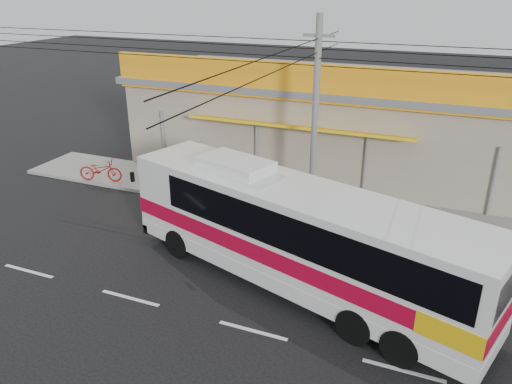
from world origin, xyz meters
The scene contains 8 objects.
ground centered at (0.00, 0.00, 0.00)m, with size 120.00×120.00×0.00m, color black.
sidewalk centered at (0.00, 6.00, 0.07)m, with size 30.00×3.20×0.15m, color gray.
lane_markings centered at (0.00, -2.50, 0.00)m, with size 50.00×0.12×0.01m, color silver, non-canonical shape.
storefront_building centered at (-0.01, 11.54, 2.30)m, with size 22.60×9.20×5.70m.
coach_bus centered at (0.54, -0.04, 1.95)m, with size 12.01×6.03×3.64m.
motorbike_red centered at (-10.70, 4.70, 0.69)m, with size 0.71×2.05×1.08m, color #970F0B.
motorbike_dark centered at (-7.96, 6.81, 0.64)m, with size 0.46×1.62×0.98m, color black.
utility_pole centered at (-0.71, 5.40, 6.42)m, with size 34.00×14.00×7.78m.
Camera 1 is at (4.27, -12.69, 8.81)m, focal length 35.00 mm.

